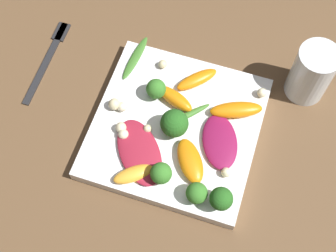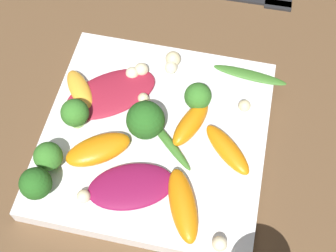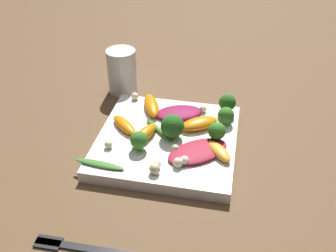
{
  "view_description": "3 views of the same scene",
  "coord_description": "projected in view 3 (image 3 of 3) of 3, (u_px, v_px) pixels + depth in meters",
  "views": [
    {
      "loc": [
        0.08,
        -0.3,
        0.65
      ],
      "look_at": [
        -0.01,
        -0.02,
        0.04
      ],
      "focal_mm": 50.0,
      "sensor_mm": 36.0,
      "label": 1
    },
    {
      "loc": [
        0.24,
        0.07,
        0.47
      ],
      "look_at": [
        -0.01,
        0.01,
        0.03
      ],
      "focal_mm": 50.0,
      "sensor_mm": 36.0,
      "label": 2
    },
    {
      "loc": [
        -0.55,
        -0.11,
        0.45
      ],
      "look_at": [
        0.01,
        -0.0,
        0.04
      ],
      "focal_mm": 42.0,
      "sensor_mm": 36.0,
      "label": 3
    }
  ],
  "objects": [
    {
      "name": "fork",
      "position": [
        80.0,
        247.0,
        0.53
      ],
      "size": [
        0.02,
        0.17,
        0.01
      ],
      "color": "#262628",
      "rests_on": "ground_plane"
    },
    {
      "name": "broccoli_floret_0",
      "position": [
        226.0,
        115.0,
        0.73
      ],
      "size": [
        0.03,
        0.03,
        0.03
      ],
      "color": "#84AD5B",
      "rests_on": "plate"
    },
    {
      "name": "arugula_sprig_1",
      "position": [
        99.0,
        164.0,
        0.64
      ],
      "size": [
        0.02,
        0.09,
        0.01
      ],
      "color": "#3D7528",
      "rests_on": "plate"
    },
    {
      "name": "orange_segment_1",
      "position": [
        199.0,
        123.0,
        0.72
      ],
      "size": [
        0.07,
        0.08,
        0.02
      ],
      "color": "orange",
      "rests_on": "plate"
    },
    {
      "name": "drinking_glass",
      "position": [
        122.0,
        71.0,
        0.85
      ],
      "size": [
        0.06,
        0.06,
        0.1
      ],
      "color": "white",
      "rests_on": "ground_plane"
    },
    {
      "name": "orange_segment_2",
      "position": [
        219.0,
        151.0,
        0.66
      ],
      "size": [
        0.06,
        0.05,
        0.01
      ],
      "color": "#FCAD33",
      "rests_on": "plate"
    },
    {
      "name": "orange_segment_3",
      "position": [
        152.0,
        105.0,
        0.77
      ],
      "size": [
        0.08,
        0.05,
        0.02
      ],
      "color": "orange",
      "rests_on": "plate"
    },
    {
      "name": "macadamia_nut_7",
      "position": [
        184.0,
        160.0,
        0.64
      ],
      "size": [
        0.02,
        0.02,
        0.02
      ],
      "color": "beige",
      "rests_on": "plate"
    },
    {
      "name": "macadamia_nut_6",
      "position": [
        135.0,
        96.0,
        0.8
      ],
      "size": [
        0.02,
        0.02,
        0.02
      ],
      "color": "beige",
      "rests_on": "plate"
    },
    {
      "name": "broccoli_floret_2",
      "position": [
        172.0,
        128.0,
        0.69
      ],
      "size": [
        0.04,
        0.04,
        0.04
      ],
      "color": "#84AD5B",
      "rests_on": "plate"
    },
    {
      "name": "macadamia_nut_1",
      "position": [
        108.0,
        144.0,
        0.67
      ],
      "size": [
        0.01,
        0.01,
        0.01
      ],
      "color": "beige",
      "rests_on": "plate"
    },
    {
      "name": "radicchio_leaf_1",
      "position": [
        179.0,
        113.0,
        0.75
      ],
      "size": [
        0.08,
        0.1,
        0.01
      ],
      "color": "maroon",
      "rests_on": "plate"
    },
    {
      "name": "macadamia_nut_3",
      "position": [
        175.0,
        148.0,
        0.67
      ],
      "size": [
        0.01,
        0.01,
        0.01
      ],
      "color": "beige",
      "rests_on": "plate"
    },
    {
      "name": "arugula_sprig_0",
      "position": [
        159.0,
        130.0,
        0.71
      ],
      "size": [
        0.06,
        0.07,
        0.01
      ],
      "color": "#3D7528",
      "rests_on": "plate"
    },
    {
      "name": "ground_plane",
      "position": [
        167.0,
        146.0,
        0.72
      ],
      "size": [
        2.4,
        2.4,
        0.0
      ],
      "primitive_type": "plane",
      "color": "brown"
    },
    {
      "name": "broccoli_floret_1",
      "position": [
        217.0,
        132.0,
        0.68
      ],
      "size": [
        0.03,
        0.03,
        0.04
      ],
      "color": "#84AD5B",
      "rests_on": "plate"
    },
    {
      "name": "macadamia_nut_5",
      "position": [
        203.0,
        109.0,
        0.76
      ],
      "size": [
        0.01,
        0.01,
        0.01
      ],
      "color": "beige",
      "rests_on": "plate"
    },
    {
      "name": "orange_segment_0",
      "position": [
        124.0,
        125.0,
        0.72
      ],
      "size": [
        0.06,
        0.07,
        0.02
      ],
      "color": "orange",
      "rests_on": "plate"
    },
    {
      "name": "macadamia_nut_0",
      "position": [
        157.0,
        164.0,
        0.63
      ],
      "size": [
        0.02,
        0.02,
        0.02
      ],
      "color": "beige",
      "rests_on": "plate"
    },
    {
      "name": "broccoli_floret_3",
      "position": [
        139.0,
        140.0,
        0.66
      ],
      "size": [
        0.03,
        0.03,
        0.04
      ],
      "color": "#84AD5B",
      "rests_on": "plate"
    },
    {
      "name": "orange_segment_4",
      "position": [
        145.0,
        134.0,
        0.69
      ],
      "size": [
        0.07,
        0.04,
        0.02
      ],
      "color": "orange",
      "rests_on": "plate"
    },
    {
      "name": "macadamia_nut_2",
      "position": [
        152.0,
        168.0,
        0.62
      ],
      "size": [
        0.02,
        0.02,
        0.02
      ],
      "color": "beige",
      "rests_on": "plate"
    },
    {
      "name": "plate",
      "position": [
        167.0,
        141.0,
        0.71
      ],
      "size": [
        0.24,
        0.24,
        0.02
      ],
      "color": "white",
      "rests_on": "ground_plane"
    },
    {
      "name": "macadamia_nut_4",
      "position": [
        178.0,
        162.0,
        0.63
      ],
      "size": [
        0.02,
        0.02,
        0.02
      ],
      "color": "beige",
      "rests_on": "plate"
    },
    {
      "name": "radicchio_leaf_0",
      "position": [
        198.0,
        151.0,
        0.66
      ],
      "size": [
        0.11,
        0.12,
        0.01
      ],
      "color": "maroon",
      "rests_on": "plate"
    },
    {
      "name": "broccoli_floret_4",
      "position": [
        227.0,
        103.0,
        0.75
      ],
      "size": [
        0.03,
        0.03,
        0.04
      ],
      "color": "#7A9E51",
      "rests_on": "plate"
    }
  ]
}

